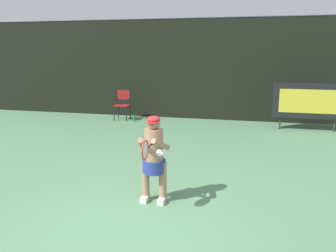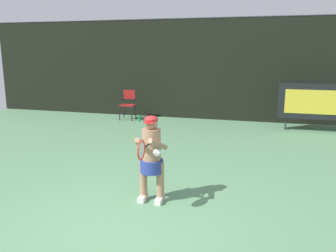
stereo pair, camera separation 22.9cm
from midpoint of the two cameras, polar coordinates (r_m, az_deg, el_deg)
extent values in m
cube|color=#58885E|center=(5.23, -6.50, -16.75)|extent=(18.00, 22.00, 0.02)
cube|color=black|center=(12.86, 7.72, 9.04)|extent=(18.00, 0.12, 3.60)
cylinder|color=#38383D|center=(12.88, 7.97, 17.19)|extent=(18.00, 0.05, 0.05)
cube|color=black|center=(11.80, 23.51, 3.68)|extent=(2.20, 0.20, 1.10)
cube|color=gold|center=(11.69, 23.57, 3.61)|extent=(1.80, 0.01, 0.75)
cylinder|color=#2D2D33|center=(11.83, 19.25, 0.35)|extent=(0.05, 0.05, 0.40)
cylinder|color=black|center=(12.81, -7.45, 2.09)|extent=(0.04, 0.04, 0.52)
cylinder|color=black|center=(12.63, -5.45, 2.00)|extent=(0.04, 0.04, 0.52)
cylinder|color=black|center=(13.17, -6.77, 2.40)|extent=(0.04, 0.04, 0.52)
cylinder|color=black|center=(13.00, -4.81, 2.31)|extent=(0.04, 0.04, 0.52)
cube|color=maroon|center=(12.85, -6.15, 3.41)|extent=(0.52, 0.44, 0.03)
cylinder|color=black|center=(13.09, -6.83, 4.72)|extent=(0.04, 0.04, 0.56)
cylinder|color=black|center=(12.92, -4.86, 4.67)|extent=(0.04, 0.04, 0.56)
cube|color=maroon|center=(12.99, -5.86, 5.18)|extent=(0.48, 0.02, 0.34)
cylinder|color=black|center=(12.91, -7.16, 4.34)|extent=(0.04, 0.44, 0.04)
cylinder|color=black|center=(12.74, -5.17, 4.28)|extent=(0.04, 0.44, 0.04)
cylinder|color=#1A8D4C|center=(12.55, -4.25, 1.30)|extent=(0.07, 0.07, 0.24)
cylinder|color=black|center=(12.53, -4.26, 1.90)|extent=(0.03, 0.03, 0.03)
cube|color=white|center=(6.08, -3.06, -11.71)|extent=(0.11, 0.26, 0.09)
cube|color=white|center=(6.00, -0.29, -12.04)|extent=(0.11, 0.26, 0.09)
cylinder|color=#A37A5B|center=(6.01, -2.95, -8.88)|extent=(0.13, 0.13, 0.70)
cylinder|color=#A37A5B|center=(5.93, -0.16, -9.17)|extent=(0.13, 0.13, 0.70)
cylinder|color=navy|center=(5.87, -1.58, -6.55)|extent=(0.39, 0.39, 0.22)
cylinder|color=#A37A5B|center=(5.77, -1.60, -3.20)|extent=(0.31, 0.31, 0.56)
sphere|color=#A37A5B|center=(5.68, -1.62, 0.49)|extent=(0.22, 0.22, 0.22)
ellipsoid|color=#B22323|center=(5.67, -1.62, 1.09)|extent=(0.22, 0.22, 0.12)
cube|color=#B22323|center=(5.58, -1.92, 0.56)|extent=(0.17, 0.12, 0.02)
cylinder|color=#A37A5B|center=(5.65, -3.70, -2.78)|extent=(0.21, 0.51, 0.30)
cylinder|color=#A37A5B|center=(5.55, -0.48, -3.03)|extent=(0.21, 0.51, 0.30)
cylinder|color=white|center=(5.46, -0.62, -4.42)|extent=(0.13, 0.12, 0.12)
cylinder|color=black|center=(5.51, -2.14, -3.09)|extent=(0.03, 0.28, 0.03)
torus|color=red|center=(5.23, -3.15, -3.95)|extent=(0.02, 0.31, 0.31)
ellipsoid|color=silver|center=(5.23, -3.15, -3.95)|extent=(0.01, 0.26, 0.26)
camera|label=1|loc=(0.11, -88.73, 0.28)|focal=37.15mm
camera|label=2|loc=(0.11, 91.27, -0.28)|focal=37.15mm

